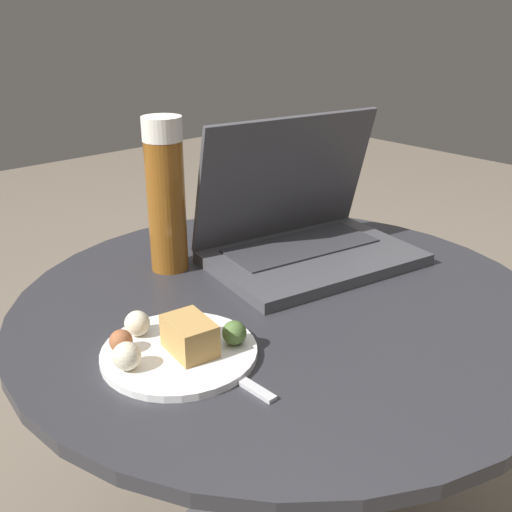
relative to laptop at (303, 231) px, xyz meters
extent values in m
cylinder|color=#515156|center=(-0.13, -0.08, -0.31)|extent=(0.08, 0.08, 0.49)
cylinder|color=#2D2D33|center=(-0.13, -0.08, -0.06)|extent=(0.75, 0.75, 0.02)
cube|color=#47474C|center=(0.00, -0.03, -0.04)|extent=(0.35, 0.27, 0.02)
cube|color=#333338|center=(0.00, 0.00, -0.03)|extent=(0.26, 0.14, 0.00)
cube|color=#47474C|center=(0.01, 0.05, 0.07)|extent=(0.32, 0.12, 0.21)
cube|color=#19234C|center=(0.01, 0.05, 0.07)|extent=(0.30, 0.10, 0.19)
cylinder|color=brown|center=(-0.18, 0.11, 0.05)|extent=(0.06, 0.06, 0.20)
cylinder|color=white|center=(-0.18, 0.11, 0.17)|extent=(0.06, 0.06, 0.03)
cylinder|color=white|center=(-0.32, -0.11, -0.04)|extent=(0.18, 0.18, 0.01)
cube|color=tan|center=(-0.31, -0.12, -0.02)|extent=(0.05, 0.07, 0.04)
sphere|color=beige|center=(-0.39, -0.11, -0.02)|extent=(0.03, 0.03, 0.03)
sphere|color=#9E5B38|center=(-0.37, -0.07, -0.02)|extent=(0.03, 0.03, 0.03)
sphere|color=beige|center=(-0.34, -0.05, -0.02)|extent=(0.03, 0.03, 0.03)
sphere|color=#4C6B33|center=(-0.26, -0.14, -0.02)|extent=(0.03, 0.03, 0.03)
cube|color=silver|center=(-0.30, -0.18, -0.04)|extent=(0.02, 0.14, 0.00)
cube|color=silver|center=(-0.31, -0.08, -0.04)|extent=(0.03, 0.06, 0.00)
camera|label=1|loc=(-0.66, -0.62, 0.33)|focal=42.00mm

